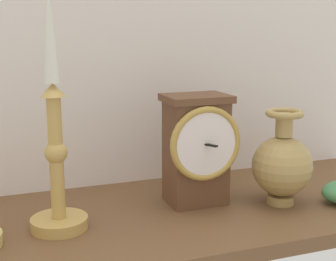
% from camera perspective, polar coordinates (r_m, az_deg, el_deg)
% --- Properties ---
extents(ground_plane, '(1.00, 0.36, 0.02)m').
position_cam_1_polar(ground_plane, '(0.85, -0.42, -10.12)').
color(ground_plane, brown).
extents(back_wall, '(1.20, 0.02, 0.65)m').
position_cam_1_polar(back_wall, '(0.96, -4.35, 13.01)').
color(back_wall, silver).
rests_on(back_wall, ground_plane).
extents(mantel_clock, '(0.13, 0.11, 0.19)m').
position_cam_1_polar(mantel_clock, '(0.85, 3.42, -2.07)').
color(mantel_clock, brown).
rests_on(mantel_clock, ground_plane).
extents(candlestick_tall_left, '(0.09, 0.09, 0.38)m').
position_cam_1_polar(candlestick_tall_left, '(0.75, -12.96, -2.50)').
color(candlestick_tall_left, tan).
rests_on(candlestick_tall_left, ground_plane).
extents(brass_vase_bulbous, '(0.11, 0.11, 0.17)m').
position_cam_1_polar(brass_vase_bulbous, '(0.88, 13.20, -3.82)').
color(brass_vase_bulbous, '#AB8C4E').
rests_on(brass_vase_bulbous, ground_plane).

